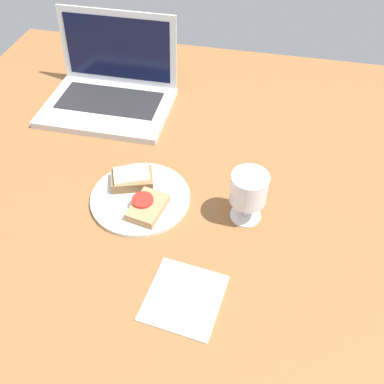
# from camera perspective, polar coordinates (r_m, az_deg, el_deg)

# --- Properties ---
(wooden_table) EXTENTS (1.40, 1.40, 0.03)m
(wooden_table) POSITION_cam_1_polar(r_m,az_deg,el_deg) (1.00, -3.38, -0.54)
(wooden_table) COLOR brown
(wooden_table) RESTS_ON ground
(plate) EXTENTS (0.23, 0.23, 0.01)m
(plate) POSITION_cam_1_polar(r_m,az_deg,el_deg) (0.98, -6.89, -0.78)
(plate) COLOR silver
(plate) RESTS_ON wooden_table
(sandwich_with_cheese) EXTENTS (0.11, 0.09, 0.03)m
(sandwich_with_cheese) POSITION_cam_1_polar(r_m,az_deg,el_deg) (0.99, -7.99, 1.82)
(sandwich_with_cheese) COLOR brown
(sandwich_with_cheese) RESTS_ON plate
(sandwich_with_tomato) EXTENTS (0.08, 0.10, 0.03)m
(sandwich_with_tomato) POSITION_cam_1_polar(r_m,az_deg,el_deg) (0.93, -5.98, -1.95)
(sandwich_with_tomato) COLOR #A88456
(sandwich_with_tomato) RESTS_ON plate
(wine_glass) EXTENTS (0.08, 0.08, 0.12)m
(wine_glass) POSITION_cam_1_polar(r_m,az_deg,el_deg) (0.89, 7.58, 0.27)
(wine_glass) COLOR white
(wine_glass) RESTS_ON wooden_table
(laptop) EXTENTS (0.35, 0.27, 0.23)m
(laptop) POSITION_cam_1_polar(r_m,az_deg,el_deg) (1.26, -10.81, 13.18)
(laptop) COLOR silver
(laptop) RESTS_ON wooden_table
(napkin) EXTENTS (0.15, 0.16, 0.00)m
(napkin) POSITION_cam_1_polar(r_m,az_deg,el_deg) (0.82, -1.07, -13.91)
(napkin) COLOR white
(napkin) RESTS_ON wooden_table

